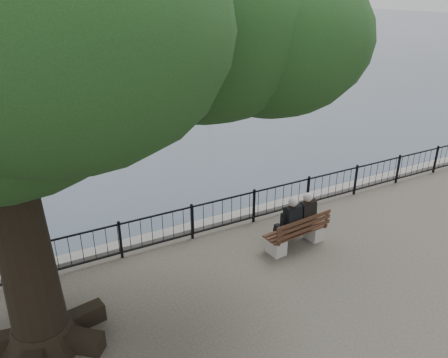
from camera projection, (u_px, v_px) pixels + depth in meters
harbor at (216, 236)px, 13.23m from camera, size 260.00×260.00×1.20m
railing at (224, 212)px, 12.40m from camera, size 22.06×0.06×1.00m
bench at (297, 235)px, 11.67m from camera, size 1.90×0.72×0.98m
person_left at (288, 224)px, 11.48m from camera, size 0.47×0.79×1.55m
person_right at (302, 219)px, 11.73m from camera, size 0.47×0.79×1.55m
tree at (38, 21)px, 6.68m from camera, size 11.09×7.75×9.06m
lion_monument at (48, 35)px, 51.22m from camera, size 6.26×6.26×9.17m
sailboat_b at (33, 113)px, 26.92m from camera, size 3.91×6.10×12.32m
sailboat_c at (165, 103)px, 29.18m from camera, size 3.15×5.10×9.90m
sailboat_d at (207, 79)px, 36.92m from camera, size 2.34×5.87×10.52m
sailboat_f at (31, 74)px, 38.70m from camera, size 2.85×6.09×12.31m
sailboat_g at (110, 68)px, 42.01m from camera, size 4.10×6.32×11.21m
sailboat_j at (42, 85)px, 34.61m from camera, size 3.12×5.64×10.95m
far_shore at (152, 7)px, 84.54m from camera, size 30.00×8.60×9.18m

